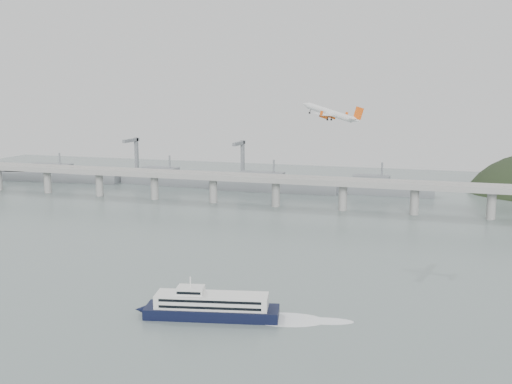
% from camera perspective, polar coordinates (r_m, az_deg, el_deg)
% --- Properties ---
extents(ground, '(900.00, 900.00, 0.00)m').
position_cam_1_polar(ground, '(254.25, -3.77, -10.04)').
color(ground, slate).
rests_on(ground, ground).
extents(bridge, '(800.00, 22.00, 23.90)m').
position_cam_1_polar(bridge, '(437.37, 5.56, 0.68)').
color(bridge, gray).
rests_on(bridge, ground).
extents(distant_fleet, '(453.00, 60.90, 40.00)m').
position_cam_1_polar(distant_fleet, '(550.74, -8.91, 1.26)').
color(distant_fleet, slate).
rests_on(distant_fleet, ground).
extents(ferry, '(83.38, 27.45, 15.88)m').
position_cam_1_polar(ferry, '(232.76, -4.23, -10.81)').
color(ferry, black).
rests_on(ferry, ground).
extents(airliner, '(35.30, 32.49, 12.21)m').
position_cam_1_polar(airliner, '(321.66, 7.17, 7.46)').
color(airliner, silver).
rests_on(airliner, ground).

